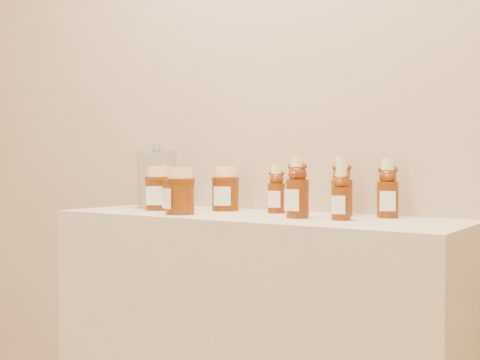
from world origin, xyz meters
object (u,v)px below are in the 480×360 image
Objects in this scene: honey_jar_left at (159,188)px; glass_canister at (156,177)px; bear_bottle_front_left at (298,182)px; bear_bottle_back_left at (277,185)px.

glass_canister is (-0.08, 0.08, 0.03)m from honey_jar_left.
glass_canister is at bearing 171.75° from bear_bottle_front_left.
bear_bottle_front_left is 0.93× the size of glass_canister.
honey_jar_left is (-0.37, -0.11, -0.01)m from bear_bottle_back_left.
bear_bottle_back_left is at bearing -6.50° from honey_jar_left.
bear_bottle_front_left is 0.50m from honey_jar_left.
bear_bottle_front_left is at bearing -57.19° from bear_bottle_back_left.
bear_bottle_front_left reaches higher than honey_jar_left.
honey_jar_left is at bearing -44.47° from glass_canister.
honey_jar_left is 0.67× the size of glass_canister.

